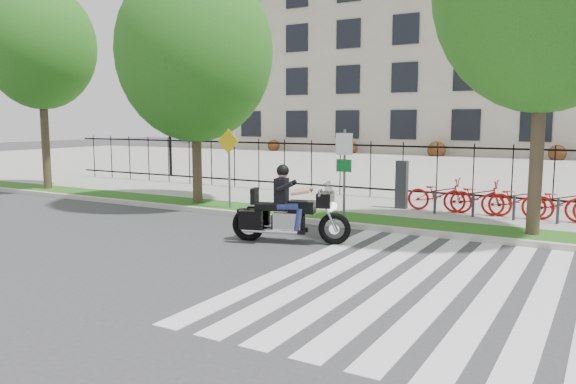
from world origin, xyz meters
The scene contains 15 objects.
ground centered at (0.00, 0.00, 0.00)m, with size 120.00×120.00×0.00m, color #353538.
curb centered at (0.00, 4.10, 0.07)m, with size 60.00×0.20×0.15m, color #B6B4AB.
grass_verge centered at (0.00, 4.95, 0.07)m, with size 60.00×1.50×0.15m, color #1F5816.
sidewalk centered at (0.00, 7.45, 0.07)m, with size 60.00×3.50×0.15m, color #9B9991.
plaza centered at (0.00, 25.00, 0.05)m, with size 80.00×34.00×0.10m, color #9B9991.
crosswalk_stripes centered at (4.83, 0.00, 0.01)m, with size 5.70×8.00×0.01m, color silver, non-canonical shape.
iron_fence centered at (0.00, 9.20, 1.15)m, with size 30.00×0.06×2.00m, color black, non-canonical shape.
office_building centered at (0.00, 44.92, 9.97)m, with size 60.00×21.90×20.15m.
lamp_post_left centered at (-12.00, 12.00, 3.21)m, with size 1.06×0.70×4.25m.
street_tree_0 centered at (-12.25, 4.95, 5.77)m, with size 4.29×4.29×8.10m.
street_tree_1 centered at (-4.49, 4.95, 5.11)m, with size 5.11×5.11×7.90m.
bike_share_station centered at (5.74, 7.20, 0.67)m, with size 7.86×0.88×1.50m.
sign_pole_regulatory centered at (1.06, 4.58, 1.74)m, with size 0.50×0.09×2.50m.
sign_pole_warning centered at (-2.90, 4.58, 1.74)m, with size 0.78×0.09×2.49m.
motorcycle_rider centered at (0.94, 1.73, 0.75)m, with size 2.84×1.31×2.25m.
Camera 1 is at (7.54, -9.69, 2.93)m, focal length 35.00 mm.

